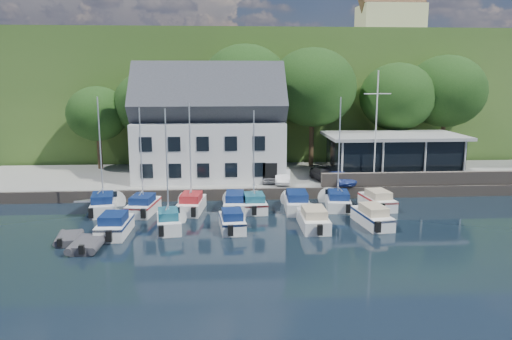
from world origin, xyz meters
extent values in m
plane|color=black|center=(0.00, 0.00, 0.00)|extent=(180.00, 180.00, 0.00)
cube|color=gray|center=(0.00, 17.50, 0.50)|extent=(60.00, 13.00, 1.00)
cube|color=#63594F|center=(0.00, 11.00, 0.50)|extent=(60.00, 0.30, 1.00)
cube|color=#355620|center=(0.00, 62.00, 8.00)|extent=(160.00, 75.00, 16.00)
cube|color=#515A2D|center=(8.00, 70.00, 16.15)|extent=(50.00, 30.00, 0.30)
cube|color=#63594F|center=(12.00, 11.40, 1.60)|extent=(18.00, 0.50, 1.20)
imported|color=#A8A8AD|center=(-1.68, 13.71, 1.57)|extent=(1.72, 3.47, 1.13)
imported|color=silver|center=(-0.27, 13.17, 1.62)|extent=(1.74, 3.91, 1.25)
imported|color=#2C2C30|center=(3.77, 13.99, 1.61)|extent=(2.57, 4.45, 1.21)
imported|color=#324A99|center=(4.90, 12.42, 1.59)|extent=(2.31, 3.71, 1.18)
camera|label=1|loc=(-5.73, -31.52, 10.84)|focal=35.00mm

